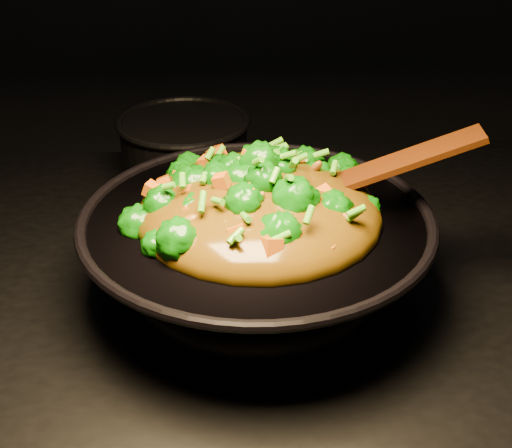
{
  "coord_description": "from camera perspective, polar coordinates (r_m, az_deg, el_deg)",
  "views": [
    {
      "loc": [
        -0.06,
        -0.9,
        1.51
      ],
      "look_at": [
        0.01,
        -0.06,
        1.02
      ],
      "focal_mm": 50.0,
      "sensor_mm": 36.0,
      "label": 1
    }
  ],
  "objects": [
    {
      "name": "stir_fry",
      "position": [
        0.93,
        0.27,
        3.56
      ],
      "size": [
        0.39,
        0.39,
        0.11
      ],
      "primitive_type": null,
      "rotation": [
        0.0,
        0.0,
        -0.19
      ],
      "color": "#0E6207",
      "rests_on": "wok"
    },
    {
      "name": "wok",
      "position": [
        0.99,
        0.04,
        -2.81
      ],
      "size": [
        0.56,
        0.56,
        0.13
      ],
      "primitive_type": null,
      "rotation": [
        0.0,
        0.0,
        -0.23
      ],
      "color": "black",
      "rests_on": "stovetop"
    },
    {
      "name": "spatula",
      "position": [
        0.97,
        8.79,
        3.99
      ],
      "size": [
        0.3,
        0.08,
        0.13
      ],
      "primitive_type": "cube",
      "rotation": [
        0.0,
        -0.38,
        -0.09
      ],
      "color": "#321707",
      "rests_on": "wok"
    },
    {
      "name": "back_pot",
      "position": [
        1.32,
        -5.72,
        5.75
      ],
      "size": [
        0.29,
        0.29,
        0.13
      ],
      "primitive_type": "cylinder",
      "rotation": [
        0.0,
        0.0,
        0.3
      ],
      "color": "black",
      "rests_on": "stovetop"
    }
  ]
}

